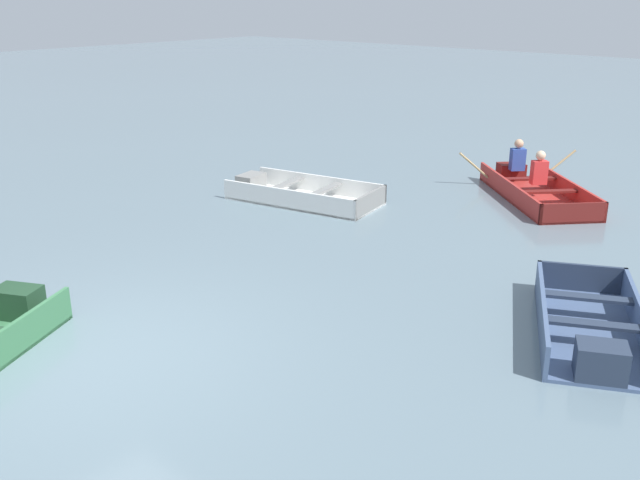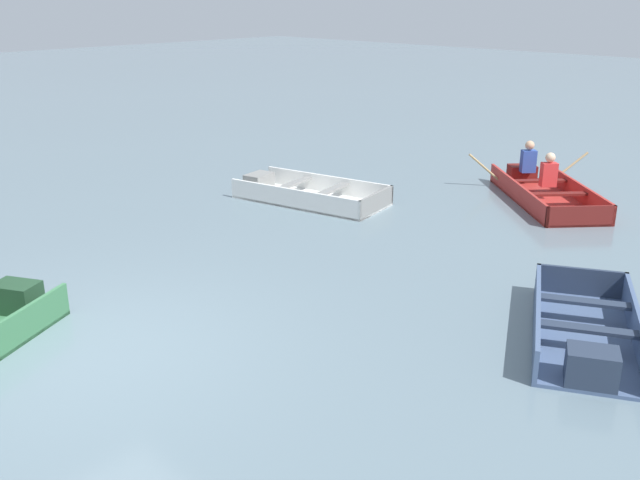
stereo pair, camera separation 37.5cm
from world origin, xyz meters
name	(u,v)px [view 2 (the right image)]	position (x,y,z in m)	size (l,w,h in m)	color
ground_plane	(88,351)	(0.00, 0.00, 0.00)	(80.00, 80.00, 0.00)	slate
skiff_slate_blue_near_moored	(586,333)	(3.81, 3.90, 0.14)	(2.11, 2.69, 0.40)	#475B7F
skiff_white_mid_moored	(305,194)	(-2.49, 5.81, 0.13)	(2.96, 1.73, 0.37)	white
rowboat_red_with_crew	(543,189)	(0.64, 9.00, 0.18)	(3.17, 3.11, 0.92)	#AD2D28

